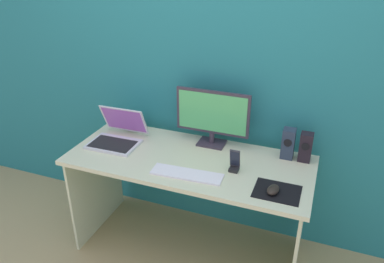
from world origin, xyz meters
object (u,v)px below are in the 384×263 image
(mouse, at_px, (273,190))
(laptop, at_px, (117,136))
(fishbowl, at_px, (132,121))
(keyboard_external, at_px, (187,174))
(speaker_right, at_px, (306,147))
(phone_in_dock, at_px, (234,163))
(monitor, at_px, (212,116))
(speaker_near_monitor, at_px, (288,143))

(mouse, bearing_deg, laptop, 178.87)
(fishbowl, relative_size, mouse, 1.47)
(laptop, bearing_deg, keyboard_external, -19.87)
(laptop, bearing_deg, fishbowl, 89.62)
(speaker_right, xyz_separation_m, phone_in_dock, (-0.37, -0.27, -0.04))
(speaker_right, xyz_separation_m, keyboard_external, (-0.62, -0.42, -0.09))
(laptop, relative_size, phone_in_dock, 2.40)
(monitor, xyz_separation_m, laptop, (-0.61, -0.20, -0.16))
(speaker_near_monitor, relative_size, phone_in_dock, 1.41)
(keyboard_external, bearing_deg, monitor, 84.42)
(fishbowl, distance_m, phone_in_dock, 0.88)
(monitor, xyz_separation_m, phone_in_dock, (0.23, -0.27, -0.16))
(speaker_near_monitor, distance_m, laptop, 1.12)
(speaker_near_monitor, bearing_deg, keyboard_external, -141.03)
(speaker_right, bearing_deg, monitor, 179.97)
(monitor, relative_size, keyboard_external, 1.17)
(fishbowl, height_order, keyboard_external, fishbowl)
(laptop, bearing_deg, speaker_near_monitor, 10.32)
(fishbowl, bearing_deg, speaker_near_monitor, -0.45)
(monitor, distance_m, keyboard_external, 0.46)
(speaker_right, xyz_separation_m, fishbowl, (-1.21, 0.01, -0.02))
(speaker_right, height_order, keyboard_external, speaker_right)
(phone_in_dock, bearing_deg, mouse, -29.91)
(speaker_near_monitor, bearing_deg, phone_in_dock, -134.93)
(speaker_near_monitor, distance_m, phone_in_dock, 0.38)
(monitor, xyz_separation_m, keyboard_external, (-0.02, -0.42, -0.20))
(laptop, xyz_separation_m, mouse, (1.09, -0.21, -0.02))
(fishbowl, distance_m, mouse, 1.17)
(laptop, distance_m, mouse, 1.11)
(mouse, bearing_deg, phone_in_dock, 160.09)
(keyboard_external, distance_m, phone_in_dock, 0.29)
(laptop, bearing_deg, monitor, 18.36)
(fishbowl, relative_size, phone_in_dock, 1.06)
(laptop, height_order, phone_in_dock, laptop)
(laptop, bearing_deg, phone_in_dock, -4.64)
(fishbowl, bearing_deg, monitor, -0.79)
(mouse, xyz_separation_m, phone_in_dock, (-0.26, 0.15, 0.03))
(speaker_right, relative_size, phone_in_dock, 1.34)
(speaker_right, bearing_deg, fishbowl, 179.59)
(phone_in_dock, bearing_deg, speaker_near_monitor, 45.07)
(laptop, relative_size, mouse, 3.32)
(keyboard_external, xyz_separation_m, phone_in_dock, (0.24, 0.15, 0.04))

